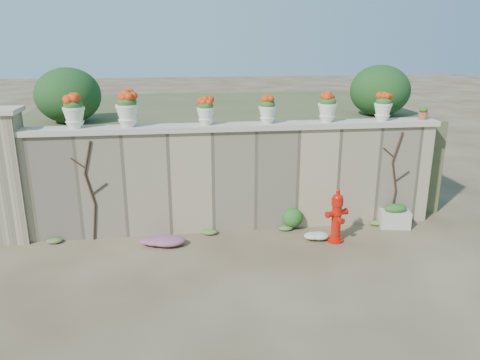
{
  "coord_description": "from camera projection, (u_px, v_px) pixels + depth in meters",
  "views": [
    {
      "loc": [
        -1.08,
        -6.87,
        3.66
      ],
      "look_at": [
        0.07,
        1.4,
        1.11
      ],
      "focal_mm": 35.0,
      "sensor_mm": 36.0,
      "label": 1
    }
  ],
  "objects": [
    {
      "name": "urn_pot_1",
      "position": [
        127.0,
        109.0,
        8.46
      ],
      "size": [
        0.42,
        0.42,
        0.65
      ],
      "color": "silver",
      "rests_on": "wall_cap"
    },
    {
      "name": "vine_left",
      "position": [
        91.0,
        190.0,
        8.57
      ],
      "size": [
        0.6,
        0.04,
        1.91
      ],
      "color": "black",
      "rests_on": "ground"
    },
    {
      "name": "green_shrub",
      "position": [
        294.0,
        216.0,
        9.26
      ],
      "size": [
        0.56,
        0.5,
        0.53
      ],
      "primitive_type": "ellipsoid",
      "color": "#1E5119",
      "rests_on": "ground"
    },
    {
      "name": "gate_pillar",
      "position": [
        8.0,
        176.0,
        8.51
      ],
      "size": [
        0.72,
        0.72,
        2.48
      ],
      "color": "tan",
      "rests_on": "ground"
    },
    {
      "name": "urn_pot_2",
      "position": [
        206.0,
        111.0,
        8.67
      ],
      "size": [
        0.33,
        0.33,
        0.52
      ],
      "color": "silver",
      "rests_on": "wall_cap"
    },
    {
      "name": "white_flowers",
      "position": [
        316.0,
        235.0,
        8.82
      ],
      "size": [
        0.55,
        0.44,
        0.2
      ],
      "primitive_type": "ellipsoid",
      "color": "white",
      "rests_on": "ground"
    },
    {
      "name": "back_shrub_left",
      "position": [
        68.0,
        95.0,
        9.39
      ],
      "size": [
        1.3,
        1.3,
        1.1
      ],
      "primitive_type": "ellipsoid",
      "color": "#143814",
      "rests_on": "raised_fill"
    },
    {
      "name": "stone_wall",
      "position": [
        234.0,
        180.0,
        9.13
      ],
      "size": [
        8.0,
        0.4,
        2.0
      ],
      "primitive_type": "cube",
      "color": "tan",
      "rests_on": "ground"
    },
    {
      "name": "urn_pot_4",
      "position": [
        327.0,
        107.0,
        8.97
      ],
      "size": [
        0.36,
        0.36,
        0.57
      ],
      "color": "silver",
      "rests_on": "wall_cap"
    },
    {
      "name": "urn_pot_3",
      "position": [
        267.0,
        110.0,
        8.82
      ],
      "size": [
        0.33,
        0.33,
        0.52
      ],
      "color": "silver",
      "rests_on": "wall_cap"
    },
    {
      "name": "vine_right",
      "position": [
        395.0,
        177.0,
        9.35
      ],
      "size": [
        0.6,
        0.04,
        1.91
      ],
      "color": "black",
      "rests_on": "ground"
    },
    {
      "name": "wall_cap",
      "position": [
        233.0,
        127.0,
        8.83
      ],
      "size": [
        8.1,
        0.52,
        0.1
      ],
      "primitive_type": "cube",
      "color": "beige",
      "rests_on": "stone_wall"
    },
    {
      "name": "fire_hydrant",
      "position": [
        337.0,
        216.0,
        8.62
      ],
      "size": [
        0.44,
        0.32,
        1.02
      ],
      "rotation": [
        0.0,
        0.0,
        0.33
      ],
      "color": "red",
      "rests_on": "ground"
    },
    {
      "name": "magenta_clump",
      "position": [
        160.0,
        239.0,
        8.6
      ],
      "size": [
        0.82,
        0.54,
        0.22
      ],
      "primitive_type": "ellipsoid",
      "color": "#BC2594",
      "rests_on": "ground"
    },
    {
      "name": "back_shrub_right",
      "position": [
        380.0,
        91.0,
        10.27
      ],
      "size": [
        1.3,
        1.3,
        1.1
      ],
      "primitive_type": "ellipsoid",
      "color": "#143814",
      "rests_on": "raised_fill"
    },
    {
      "name": "planter_box",
      "position": [
        395.0,
        216.0,
        9.38
      ],
      "size": [
        0.64,
        0.46,
        0.49
      ],
      "rotation": [
        0.0,
        0.0,
        -0.22
      ],
      "color": "beige",
      "rests_on": "ground"
    },
    {
      "name": "urn_pot_5",
      "position": [
        383.0,
        107.0,
        9.12
      ],
      "size": [
        0.35,
        0.35,
        0.54
      ],
      "color": "silver",
      "rests_on": "wall_cap"
    },
    {
      "name": "ground",
      "position": [
        247.0,
        269.0,
        7.72
      ],
      "size": [
        80.0,
        80.0,
        0.0
      ],
      "primitive_type": "plane",
      "color": "#483724",
      "rests_on": "ground"
    },
    {
      "name": "raised_fill",
      "position": [
        218.0,
        144.0,
        12.16
      ],
      "size": [
        9.0,
        6.0,
        2.0
      ],
      "primitive_type": "cube",
      "color": "#384C23",
      "rests_on": "ground"
    },
    {
      "name": "terracotta_pot",
      "position": [
        423.0,
        114.0,
        9.28
      ],
      "size": [
        0.2,
        0.2,
        0.24
      ],
      "color": "#AB4E34",
      "rests_on": "wall_cap"
    },
    {
      "name": "urn_pot_0",
      "position": [
        74.0,
        111.0,
        8.34
      ],
      "size": [
        0.39,
        0.39,
        0.61
      ],
      "color": "silver",
      "rests_on": "wall_cap"
    }
  ]
}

